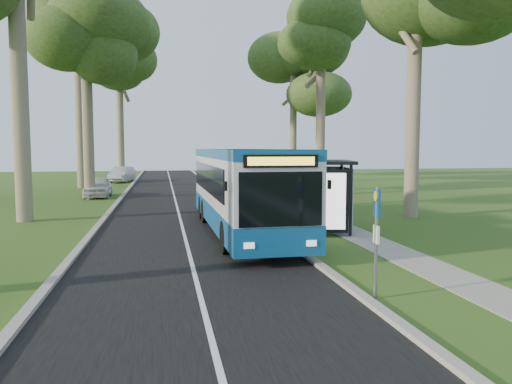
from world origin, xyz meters
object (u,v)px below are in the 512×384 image
bus_stop_sign (376,229)px  litter_bin (299,209)px  bus (242,190)px  bus_shelter (336,182)px  car_white (98,187)px  car_silver (122,174)px

bus_stop_sign → litter_bin: bearing=87.6°
bus → bus_shelter: (3.71, -0.46, 0.31)m
litter_bin → car_white: bearing=128.5°
car_white → litter_bin: bearing=-51.6°
litter_bin → car_white: size_ratio=0.25×
bus_stop_sign → car_silver: bearing=107.0°
bus → litter_bin: size_ratio=12.16×
litter_bin → car_silver: size_ratio=0.22×
bus → car_silver: size_ratio=2.68×
bus_shelter → car_white: (-11.10, 16.65, -1.31)m
car_silver → car_white: bearing=-80.9°
bus_stop_sign → bus_shelter: bus_shelter is taller
bus_stop_sign → litter_bin: 12.18m
car_white → bus: bearing=-65.6°
bus_shelter → litter_bin: (-0.58, 3.43, -1.49)m
car_white → car_silver: car_silver is taller
bus → bus_stop_sign: bearing=-81.1°
bus_shelter → car_white: bearing=136.8°
car_white → car_silver: bearing=88.3°
bus_stop_sign → car_silver: size_ratio=0.53×
bus_stop_sign → bus_shelter: (2.18, 8.60, 0.46)m
car_silver → bus_stop_sign: bearing=-67.5°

